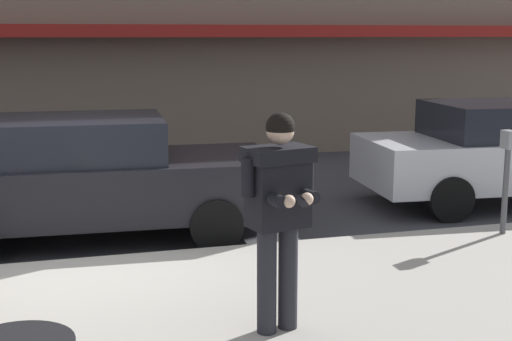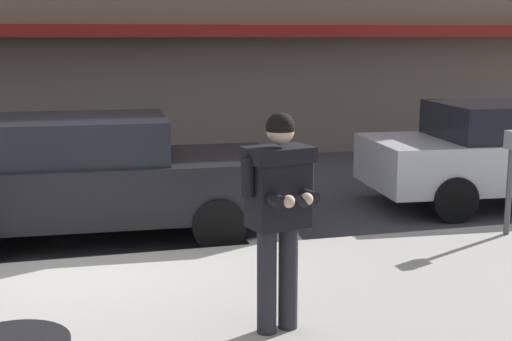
{
  "view_description": "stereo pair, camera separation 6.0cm",
  "coord_description": "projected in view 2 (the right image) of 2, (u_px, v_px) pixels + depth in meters",
  "views": [
    {
      "loc": [
        -0.15,
        -7.89,
        2.54
      ],
      "look_at": [
        1.32,
        -2.62,
        1.49
      ],
      "focal_mm": 50.0,
      "sensor_mm": 36.0,
      "label": 1
    },
    {
      "loc": [
        -0.1,
        -7.91,
        2.54
      ],
      "look_at": [
        1.32,
        -2.62,
        1.49
      ],
      "focal_mm": 50.0,
      "sensor_mm": 36.0,
      "label": 2
    }
  ],
  "objects": [
    {
      "name": "curb_paint_line",
      "position": [
        170.0,
        255.0,
        8.3
      ],
      "size": [
        28.0,
        0.12,
        0.01
      ],
      "primitive_type": "cube",
      "color": "silver",
      "rests_on": "ground"
    },
    {
      "name": "man_texting_on_phone",
      "position": [
        279.0,
        199.0,
        5.66
      ],
      "size": [
        0.64,
        0.63,
        1.81
      ],
      "color": "#23232B",
      "rests_on": "sidewalk"
    },
    {
      "name": "parking_meter",
      "position": [
        511.0,
        167.0,
        8.53
      ],
      "size": [
        0.12,
        0.18,
        1.27
      ],
      "color": "#4C4C51",
      "rests_on": "sidewalk"
    },
    {
      "name": "ground_plane",
      "position": [
        82.0,
        264.0,
        8.0
      ],
      "size": [
        80.0,
        80.0,
        0.0
      ],
      "primitive_type": "plane",
      "color": "#3D3D42"
    },
    {
      "name": "parked_sedan_mid",
      "position": [
        94.0,
        177.0,
        8.87
      ],
      "size": [
        4.59,
        2.11,
        1.54
      ],
      "color": "black",
      "rests_on": "ground"
    }
  ]
}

